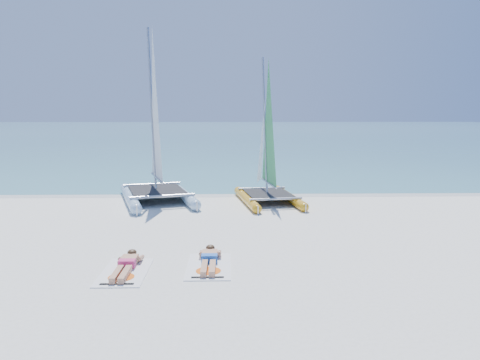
% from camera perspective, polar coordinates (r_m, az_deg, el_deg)
% --- Properties ---
extents(ground, '(140.00, 140.00, 0.00)m').
position_cam_1_polar(ground, '(14.47, -2.04, -5.65)').
color(ground, white).
rests_on(ground, ground).
extents(sea, '(140.00, 115.00, 0.01)m').
position_cam_1_polar(sea, '(77.10, -1.48, 5.96)').
color(sea, '#74C1BF').
rests_on(sea, ground).
extents(wet_sand_strip, '(140.00, 1.40, 0.01)m').
position_cam_1_polar(wet_sand_strip, '(19.84, -1.85, -1.73)').
color(wet_sand_strip, silver).
rests_on(wet_sand_strip, ground).
extents(catamaran_blue, '(3.85, 5.66, 7.05)m').
position_cam_1_polar(catamaran_blue, '(18.51, -10.28, 3.95)').
color(catamaran_blue, silver).
rests_on(catamaran_blue, ground).
extents(catamaran_yellow, '(2.64, 4.64, 5.77)m').
position_cam_1_polar(catamaran_yellow, '(18.28, 3.19, 3.12)').
color(catamaran_yellow, gold).
rests_on(catamaran_yellow, ground).
extents(towel_a, '(1.00, 1.85, 0.02)m').
position_cam_1_polar(towel_a, '(10.81, -13.86, -10.84)').
color(towel_a, white).
rests_on(towel_a, ground).
extents(sunbather_a, '(0.37, 1.73, 0.26)m').
position_cam_1_polar(sunbather_a, '(10.95, -13.67, -9.97)').
color(sunbather_a, tan).
rests_on(sunbather_a, towel_a).
extents(towel_b, '(1.00, 1.85, 0.02)m').
position_cam_1_polar(towel_b, '(10.89, -3.80, -10.44)').
color(towel_b, white).
rests_on(towel_b, ground).
extents(sunbather_b, '(0.37, 1.73, 0.26)m').
position_cam_1_polar(sunbather_b, '(11.04, -3.76, -9.58)').
color(sunbather_b, tan).
rests_on(sunbather_b, towel_b).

